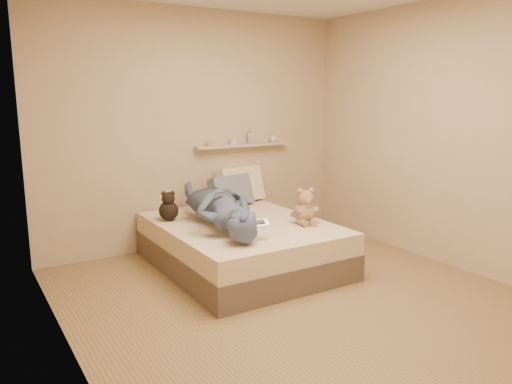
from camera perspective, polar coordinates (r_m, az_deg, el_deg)
room at (r=3.98m, az=4.93°, el=5.53°), size 3.80×3.80×3.80m
bed at (r=4.96m, az=-1.70°, el=-6.00°), size 1.50×1.90×0.45m
game_console at (r=4.29m, az=0.40°, el=-3.58°), size 0.17×0.09×0.06m
teddy_bear at (r=4.84m, az=5.66°, el=-1.93°), size 0.28×0.29×0.35m
dark_plush at (r=5.01m, az=-9.96°, el=-1.78°), size 0.20×0.20×0.30m
pillow_cream at (r=5.79m, az=-1.80°, el=0.82°), size 0.58×0.34×0.43m
pillow_grey at (r=5.58m, az=-2.87°, el=0.10°), size 0.53×0.33×0.37m
person at (r=4.76m, az=-4.21°, el=-1.59°), size 0.90×1.67×0.38m
wall_shelf at (r=5.83m, az=-1.52°, el=5.37°), size 1.20×0.12×0.03m
shelf_bottles at (r=5.89m, az=-0.52°, el=6.15°), size 0.94×0.10×0.17m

